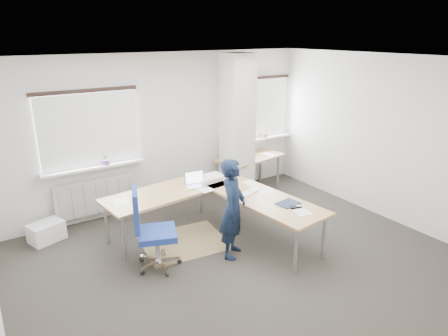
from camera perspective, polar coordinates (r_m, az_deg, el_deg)
ground at (r=5.90m, az=2.24°, el=-13.07°), size 6.00×6.00×0.00m
room_shell at (r=5.66m, az=1.33°, el=4.80°), size 6.04×5.04×2.82m
floor_mat at (r=6.39m, az=-5.71°, el=-10.47°), size 1.37×1.20×0.01m
white_crate at (r=6.93m, az=-24.04°, el=-8.32°), size 0.58×0.49×0.30m
desk_main at (r=6.24m, az=-1.10°, el=-4.07°), size 2.69×2.63×0.96m
desk_side at (r=8.11m, az=3.68°, el=1.32°), size 1.49×0.91×1.22m
task_chair at (r=5.68m, az=-9.90°, el=-10.93°), size 0.68×0.66×1.17m
person at (r=5.70m, az=1.27°, el=-5.83°), size 0.64×0.62×1.48m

